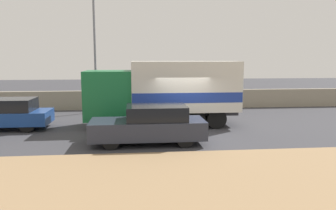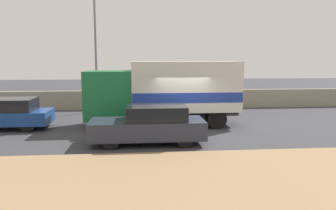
# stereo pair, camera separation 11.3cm
# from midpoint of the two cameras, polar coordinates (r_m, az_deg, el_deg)

# --- Properties ---
(ground_plane) EXTENTS (80.00, 80.00, 0.00)m
(ground_plane) POSITION_cam_midpoint_polar(r_m,az_deg,el_deg) (14.66, 2.82, -5.19)
(ground_plane) COLOR #38383D
(dirt_shoulder_foreground) EXTENTS (60.00, 5.53, 0.04)m
(dirt_shoulder_foreground) POSITION_cam_midpoint_polar(r_m,az_deg,el_deg) (9.46, 7.92, -12.70)
(dirt_shoulder_foreground) COLOR #937551
(dirt_shoulder_foreground) RESTS_ON ground_plane
(stone_wall_backdrop) EXTENTS (60.00, 0.35, 1.25)m
(stone_wall_backdrop) POSITION_cam_midpoint_polar(r_m,az_deg,el_deg) (22.19, -0.17, 1.00)
(stone_wall_backdrop) COLOR gray
(stone_wall_backdrop) RESTS_ON ground_plane
(street_lamp) EXTENTS (0.56, 0.28, 7.66)m
(street_lamp) POSITION_cam_midpoint_polar(r_m,az_deg,el_deg) (21.00, -12.81, 10.69)
(street_lamp) COLOR slate
(street_lamp) RESTS_ON ground_plane
(box_truck) EXTENTS (7.50, 2.59, 3.23)m
(box_truck) POSITION_cam_midpoint_polar(r_m,az_deg,el_deg) (16.37, -0.38, 2.56)
(box_truck) COLOR #196B38
(box_truck) RESTS_ON ground_plane
(car_hatchback) EXTENTS (4.52, 1.77, 1.53)m
(car_hatchback) POSITION_cam_midpoint_polar(r_m,az_deg,el_deg) (13.03, -3.40, -3.45)
(car_hatchback) COLOR #282D3D
(car_hatchback) RESTS_ON ground_plane
(car_sedan_second) EXTENTS (4.51, 1.81, 1.48)m
(car_sedan_second) POSITION_cam_midpoint_polar(r_m,az_deg,el_deg) (17.49, -26.90, -1.42)
(car_sedan_second) COLOR navy
(car_sedan_second) RESTS_ON ground_plane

